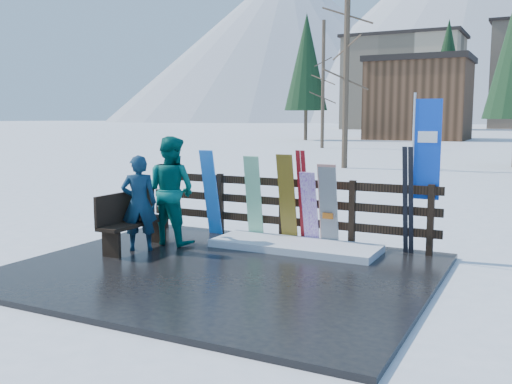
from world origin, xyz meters
The scene contains 16 objects.
ground centered at (0.00, 0.00, 0.00)m, with size 700.00×700.00×0.00m, color white.
deck centered at (0.00, 0.00, 0.04)m, with size 6.00×5.00×0.08m, color black.
fence centered at (0.00, 2.20, 0.74)m, with size 5.60×0.10×1.15m.
snow_patch centered at (0.50, 1.60, 0.14)m, with size 2.82×1.00×0.12m, color white.
bench centered at (-1.96, 0.38, 0.60)m, with size 0.40×1.50×0.97m.
snowboard_0 centered at (-1.37, 1.98, 0.89)m, with size 0.28×0.03×1.65m, color #2378EE.
snowboard_1 centered at (-0.47, 1.98, 0.84)m, with size 0.30×0.03×1.54m, color white.
snowboard_2 centered at (0.19, 1.98, 0.87)m, with size 0.30×0.03×1.61m, color gold.
snowboard_3 centered at (0.61, 1.98, 0.73)m, with size 0.27×0.03×1.32m, color white.
snowboard_4 centered at (0.96, 1.98, 0.78)m, with size 0.31×0.03×1.41m, color black.
snowboard_5 centered at (0.95, 1.98, 0.80)m, with size 0.32×0.03×1.45m, color silver.
ski_pair_a centered at (0.46, 2.05, 0.91)m, with size 0.16×0.33×1.65m.
ski_pair_b centered at (2.27, 2.05, 0.96)m, with size 0.17×0.35×1.76m.
rental_flag centered at (2.45, 2.25, 1.69)m, with size 0.45×0.04×2.60m.
person_front centered at (-1.79, 0.38, 0.88)m, with size 0.58×0.38×1.60m, color navy.
person_back centered at (-1.62, 1.05, 1.02)m, with size 0.92×0.72×1.89m, color #066158.
Camera 1 is at (4.17, -7.08, 2.28)m, focal length 40.00 mm.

